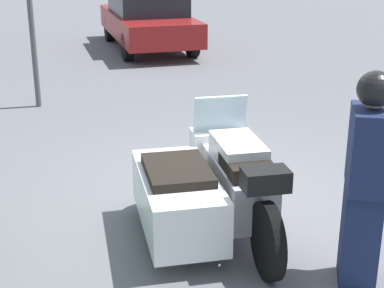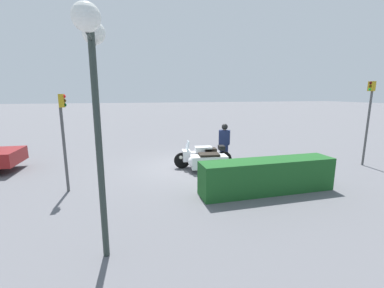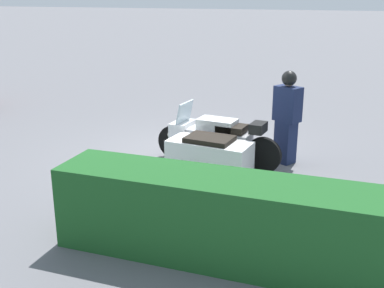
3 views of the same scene
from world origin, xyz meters
name	(u,v)px [view 3 (image 3 of 3)]	position (x,y,z in m)	size (l,w,h in m)	color
ground_plane	(180,158)	(0.00, 0.00, 0.00)	(160.00, 160.00, 0.00)	slate
police_motorcycle	(208,146)	(-0.73, 0.47, 0.47)	(2.49, 1.41, 1.16)	black
officer_rider	(287,115)	(-1.98, -0.45, 0.94)	(0.56, 0.49, 1.77)	#192347
hedge_bush_curbside	(231,221)	(-1.93, 3.34, 0.53)	(4.38, 0.88, 1.06)	#1E5623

